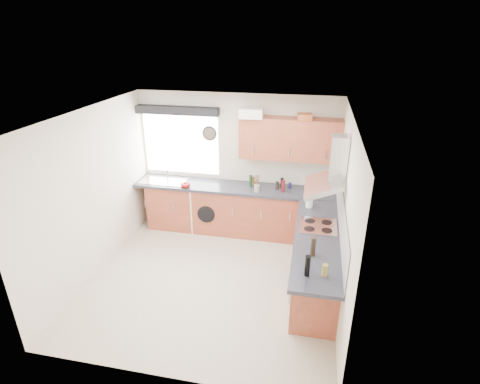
% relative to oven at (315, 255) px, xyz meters
% --- Properties ---
extents(ground_plane, '(3.60, 3.60, 0.00)m').
position_rel_oven_xyz_m(ground_plane, '(-1.50, -0.30, -0.42)').
color(ground_plane, beige).
extents(ceiling, '(3.60, 3.60, 0.02)m').
position_rel_oven_xyz_m(ceiling, '(-1.50, -0.30, 2.08)').
color(ceiling, white).
rests_on(ceiling, wall_back).
extents(wall_back, '(3.60, 0.02, 2.50)m').
position_rel_oven_xyz_m(wall_back, '(-1.50, 1.50, 0.82)').
color(wall_back, silver).
rests_on(wall_back, ground_plane).
extents(wall_front, '(3.60, 0.02, 2.50)m').
position_rel_oven_xyz_m(wall_front, '(-1.50, -2.10, 0.82)').
color(wall_front, silver).
rests_on(wall_front, ground_plane).
extents(wall_left, '(0.02, 3.60, 2.50)m').
position_rel_oven_xyz_m(wall_left, '(-3.30, -0.30, 0.82)').
color(wall_left, silver).
rests_on(wall_left, ground_plane).
extents(wall_right, '(0.02, 3.60, 2.50)m').
position_rel_oven_xyz_m(wall_right, '(0.30, -0.30, 0.82)').
color(wall_right, silver).
rests_on(wall_right, ground_plane).
extents(window, '(1.40, 0.02, 1.10)m').
position_rel_oven_xyz_m(window, '(-2.55, 1.49, 1.12)').
color(window, white).
rests_on(window, wall_back).
extents(window_blind, '(1.50, 0.18, 0.14)m').
position_rel_oven_xyz_m(window_blind, '(-2.55, 1.40, 1.76)').
color(window_blind, black).
rests_on(window_blind, wall_back).
extents(splashback, '(0.01, 3.00, 0.54)m').
position_rel_oven_xyz_m(splashback, '(0.29, 0.00, 0.75)').
color(splashback, white).
rests_on(splashback, wall_right).
extents(base_cab_back, '(3.00, 0.58, 0.86)m').
position_rel_oven_xyz_m(base_cab_back, '(-1.60, 1.21, 0.01)').
color(base_cab_back, brown).
rests_on(base_cab_back, ground_plane).
extents(base_cab_corner, '(0.60, 0.60, 0.86)m').
position_rel_oven_xyz_m(base_cab_corner, '(0.00, 1.20, 0.01)').
color(base_cab_corner, brown).
rests_on(base_cab_corner, ground_plane).
extents(base_cab_right, '(0.58, 2.10, 0.86)m').
position_rel_oven_xyz_m(base_cab_right, '(0.01, -0.15, 0.01)').
color(base_cab_right, brown).
rests_on(base_cab_right, ground_plane).
extents(worktop_back, '(3.60, 0.62, 0.05)m').
position_rel_oven_xyz_m(worktop_back, '(-1.50, 1.20, 0.46)').
color(worktop_back, '#26272F').
rests_on(worktop_back, base_cab_back).
extents(worktop_right, '(0.62, 2.42, 0.05)m').
position_rel_oven_xyz_m(worktop_right, '(0.00, -0.30, 0.46)').
color(worktop_right, '#26272F').
rests_on(worktop_right, base_cab_right).
extents(sink, '(0.84, 0.46, 0.10)m').
position_rel_oven_xyz_m(sink, '(-2.83, 1.20, 0.52)').
color(sink, '#B9BCC6').
rests_on(sink, worktop_back).
extents(oven, '(0.56, 0.58, 0.85)m').
position_rel_oven_xyz_m(oven, '(0.00, 0.00, 0.00)').
color(oven, black).
rests_on(oven, ground_plane).
extents(hob_plate, '(0.52, 0.52, 0.01)m').
position_rel_oven_xyz_m(hob_plate, '(0.00, 0.00, 0.49)').
color(hob_plate, '#B9BCC6').
rests_on(hob_plate, worktop_right).
extents(extractor_hood, '(0.52, 0.78, 0.66)m').
position_rel_oven_xyz_m(extractor_hood, '(0.10, -0.00, 1.34)').
color(extractor_hood, '#B9BCC6').
rests_on(extractor_hood, wall_right).
extents(upper_cabinets, '(1.70, 0.35, 0.70)m').
position_rel_oven_xyz_m(upper_cabinets, '(-0.55, 1.32, 1.38)').
color(upper_cabinets, brown).
rests_on(upper_cabinets, wall_back).
extents(washing_machine, '(0.62, 0.60, 0.89)m').
position_rel_oven_xyz_m(washing_machine, '(-1.95, 1.22, 0.02)').
color(washing_machine, white).
rests_on(washing_machine, ground_plane).
extents(wall_clock, '(0.27, 0.04, 0.27)m').
position_rel_oven_xyz_m(wall_clock, '(-2.00, 1.48, 1.35)').
color(wall_clock, black).
rests_on(wall_clock, wall_back).
extents(casserole, '(0.39, 0.30, 0.16)m').
position_rel_oven_xyz_m(casserole, '(-1.20, 1.22, 1.80)').
color(casserole, white).
rests_on(casserole, upper_cabinets).
extents(storage_box, '(0.25, 0.21, 0.10)m').
position_rel_oven_xyz_m(storage_box, '(-0.33, 1.22, 1.78)').
color(storage_box, '#9B4621').
rests_on(storage_box, upper_cabinets).
extents(utensil_pot, '(0.10, 0.10, 0.13)m').
position_rel_oven_xyz_m(utensil_pot, '(-1.06, 1.05, 0.55)').
color(utensil_pot, gray).
rests_on(utensil_pot, worktop_back).
extents(kitchen_roll, '(0.12, 0.12, 0.24)m').
position_rel_oven_xyz_m(kitchen_roll, '(-0.15, 0.61, 0.60)').
color(kitchen_roll, white).
rests_on(kitchen_roll, worktop_right).
extents(tomato_cluster, '(0.16, 0.16, 0.07)m').
position_rel_oven_xyz_m(tomato_cluster, '(-2.33, 1.00, 0.52)').
color(tomato_cluster, '#A7100C').
rests_on(tomato_cluster, worktop_back).
extents(jar_0, '(0.05, 0.05, 0.11)m').
position_rel_oven_xyz_m(jar_0, '(-0.51, 1.30, 0.54)').
color(jar_0, '#1E1854').
rests_on(jar_0, worktop_back).
extents(jar_1, '(0.06, 0.06, 0.14)m').
position_rel_oven_xyz_m(jar_1, '(-1.17, 1.37, 0.56)').
color(jar_1, brown).
rests_on(jar_1, worktop_back).
extents(jar_2, '(0.07, 0.07, 0.14)m').
position_rel_oven_xyz_m(jar_2, '(-0.72, 1.22, 0.55)').
color(jar_2, black).
rests_on(jar_2, worktop_back).
extents(jar_3, '(0.06, 0.06, 0.18)m').
position_rel_oven_xyz_m(jar_3, '(-0.65, 1.31, 0.58)').
color(jar_3, black).
rests_on(jar_3, worktop_back).
extents(jar_4, '(0.05, 0.05, 0.21)m').
position_rel_oven_xyz_m(jar_4, '(-1.20, 1.25, 0.59)').
color(jar_4, '#133517').
rests_on(jar_4, worktop_back).
extents(jar_5, '(0.06, 0.06, 0.22)m').
position_rel_oven_xyz_m(jar_5, '(-0.61, 1.13, 0.59)').
color(jar_5, maroon).
rests_on(jar_5, worktop_back).
extents(bottle_0, '(0.07, 0.07, 0.14)m').
position_rel_oven_xyz_m(bottle_0, '(0.08, -1.15, 0.56)').
color(bottle_0, olive).
rests_on(bottle_0, worktop_right).
extents(bottle_1, '(0.07, 0.07, 0.26)m').
position_rel_oven_xyz_m(bottle_1, '(-0.06, -0.76, 0.61)').
color(bottle_1, black).
rests_on(bottle_1, worktop_right).
extents(bottle_2, '(0.06, 0.06, 0.26)m').
position_rel_oven_xyz_m(bottle_2, '(-0.11, -1.19, 0.61)').
color(bottle_2, black).
rests_on(bottle_2, worktop_right).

